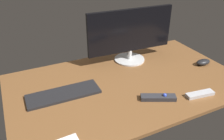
{
  "coord_description": "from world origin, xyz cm",
  "views": [
    {
      "loc": [
        -60.55,
        -104.99,
        78.09
      ],
      "look_at": [
        -6.55,
        7.69,
        8.0
      ],
      "focal_mm": 37.48,
      "sensor_mm": 36.0,
      "label": 1
    }
  ],
  "objects_px": {
    "computer_mouse": "(203,62)",
    "keyboard": "(64,94)",
    "monitor": "(130,33)",
    "tv_remote": "(200,94)",
    "media_remote": "(159,97)"
  },
  "relations": [
    {
      "from": "computer_mouse",
      "to": "media_remote",
      "type": "xyz_separation_m",
      "value": [
        -0.51,
        -0.2,
        -0.01
      ]
    },
    {
      "from": "monitor",
      "to": "media_remote",
      "type": "height_order",
      "value": "monitor"
    },
    {
      "from": "monitor",
      "to": "tv_remote",
      "type": "distance_m",
      "value": 0.6
    },
    {
      "from": "computer_mouse",
      "to": "keyboard",
      "type": "bearing_deg",
      "value": 177.37
    },
    {
      "from": "monitor",
      "to": "tv_remote",
      "type": "bearing_deg",
      "value": -73.48
    },
    {
      "from": "monitor",
      "to": "media_remote",
      "type": "xyz_separation_m",
      "value": [
        -0.09,
        -0.48,
        -0.19
      ]
    },
    {
      "from": "computer_mouse",
      "to": "media_remote",
      "type": "relative_size",
      "value": 0.56
    },
    {
      "from": "monitor",
      "to": "keyboard",
      "type": "height_order",
      "value": "monitor"
    },
    {
      "from": "computer_mouse",
      "to": "media_remote",
      "type": "distance_m",
      "value": 0.55
    },
    {
      "from": "keyboard",
      "to": "computer_mouse",
      "type": "height_order",
      "value": "computer_mouse"
    },
    {
      "from": "keyboard",
      "to": "computer_mouse",
      "type": "xyz_separation_m",
      "value": [
        0.97,
        -0.06,
        0.01
      ]
    },
    {
      "from": "keyboard",
      "to": "tv_remote",
      "type": "xyz_separation_m",
      "value": [
        0.68,
        -0.33,
        0.0
      ]
    },
    {
      "from": "keyboard",
      "to": "monitor",
      "type": "bearing_deg",
      "value": 23.28
    },
    {
      "from": "keyboard",
      "to": "media_remote",
      "type": "distance_m",
      "value": 0.52
    },
    {
      "from": "keyboard",
      "to": "tv_remote",
      "type": "bearing_deg",
      "value": -24.9
    }
  ]
}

